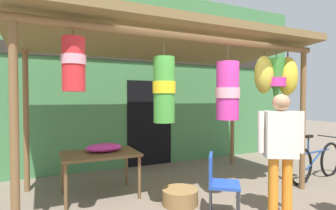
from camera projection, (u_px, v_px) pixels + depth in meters
The scene contains 9 objects.
ground_plane at pixel (198, 207), 3.86m from camera, with size 30.00×30.00×0.00m, color #756656.
shop_facade at pixel (139, 78), 6.24m from camera, with size 9.35×0.29×4.13m.
market_stall_canopy at pixel (179, 54), 4.37m from camera, with size 4.87×2.40×2.69m.
display_table at pixel (100, 157), 4.24m from camera, with size 1.19×0.82×0.71m.
flower_heap_on_table at pixel (105, 148), 4.33m from camera, with size 0.59×0.41×0.13m.
folding_chair at pixel (219, 180), 3.52m from camera, with size 0.56×0.56×0.84m.
wicker_basket_by_table at pixel (180, 197), 3.94m from camera, with size 0.54×0.54×0.23m, color olive.
parked_bicycle at pixel (316, 162), 5.13m from camera, with size 1.74×0.44×0.92m.
customer_foreground at pixel (281, 145), 3.47m from camera, with size 0.53×0.39×1.65m.
Camera 1 is at (-2.02, -3.26, 1.60)m, focal length 28.15 mm.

